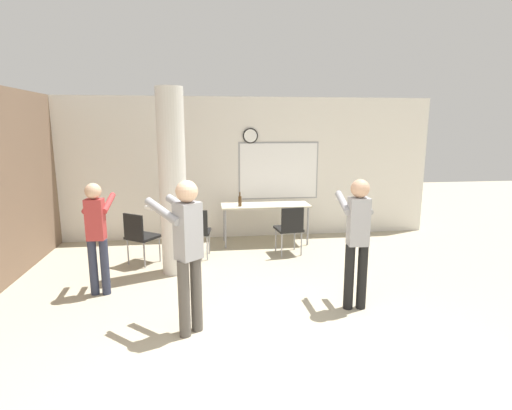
# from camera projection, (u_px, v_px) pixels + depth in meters

# --- Properties ---
(ground_plane) EXTENTS (24.00, 24.00, 0.00)m
(ground_plane) POSITION_uv_depth(u_px,v_px,m) (286.00, 396.00, 3.37)
(ground_plane) COLOR #ADA389
(wall_back) EXTENTS (8.00, 0.15, 2.80)m
(wall_back) POSITION_uv_depth(u_px,v_px,m) (237.00, 168.00, 8.02)
(wall_back) COLOR silver
(wall_back) RESTS_ON ground_plane
(support_pillar) EXTENTS (0.40, 0.40, 2.80)m
(support_pillar) POSITION_uv_depth(u_px,v_px,m) (173.00, 183.00, 5.98)
(support_pillar) COLOR silver
(support_pillar) RESTS_ON ground_plane
(folding_table) EXTENTS (1.68, 0.61, 0.77)m
(folding_table) POSITION_uv_depth(u_px,v_px,m) (265.00, 207.00, 7.65)
(folding_table) COLOR beige
(folding_table) RESTS_ON ground_plane
(bottle_on_table) EXTENTS (0.06, 0.06, 0.27)m
(bottle_on_table) POSITION_uv_depth(u_px,v_px,m) (240.00, 201.00, 7.43)
(bottle_on_table) COLOR #4C3319
(bottle_on_table) RESTS_ON folding_table
(chair_table_left) EXTENTS (0.48, 0.48, 0.87)m
(chair_table_left) POSITION_uv_depth(u_px,v_px,m) (197.00, 229.00, 6.79)
(chair_table_left) COLOR black
(chair_table_left) RESTS_ON ground_plane
(chair_table_right) EXTENTS (0.49, 0.49, 0.87)m
(chair_table_right) POSITION_uv_depth(u_px,v_px,m) (290.00, 227.00, 6.98)
(chair_table_right) COLOR black
(chair_table_right) RESTS_ON ground_plane
(chair_near_pillar) EXTENTS (0.61, 0.61, 0.87)m
(chair_near_pillar) POSITION_uv_depth(u_px,v_px,m) (140.00, 234.00, 6.49)
(chair_near_pillar) COLOR black
(chair_near_pillar) RESTS_ON ground_plane
(person_watching_back) EXTENTS (0.35, 0.57, 1.52)m
(person_watching_back) POSITION_uv_depth(u_px,v_px,m) (97.00, 230.00, 5.27)
(person_watching_back) COLOR #2D3347
(person_watching_back) RESTS_ON ground_plane
(person_playing_front) EXTENTS (0.64, 0.66, 1.70)m
(person_playing_front) POSITION_uv_depth(u_px,v_px,m) (187.00, 245.00, 4.23)
(person_playing_front) COLOR #514C47
(person_playing_front) RESTS_ON ground_plane
(person_playing_side) EXTENTS (0.39, 0.65, 1.63)m
(person_playing_side) POSITION_uv_depth(u_px,v_px,m) (357.00, 234.00, 4.84)
(person_playing_side) COLOR black
(person_playing_side) RESTS_ON ground_plane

